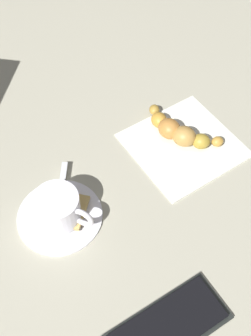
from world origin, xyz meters
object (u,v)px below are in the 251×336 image
object	(u,v)px
saucer	(60,215)
croissant	(178,131)
espresso_cup	(59,208)
cell_phone	(168,327)
teaspoon	(59,210)
sugar_packet	(78,212)
napkin	(183,144)

from	to	relation	value
saucer	croissant	size ratio (longest dim) A/B	1.02
espresso_cup	saucer	bearing A→B (deg)	-76.71
croissant	cell_phone	size ratio (longest dim) A/B	0.73
teaspoon	sugar_packet	distance (m)	0.03
napkin	croissant	bearing A→B (deg)	-75.34
napkin	cell_phone	bearing A→B (deg)	63.21
teaspoon	cell_phone	size ratio (longest dim) A/B	0.74
saucer	croissant	world-z (taller)	croissant
sugar_packet	croissant	xyz separation A→B (m)	(-0.19, -0.09, 0.01)
espresso_cup	croissant	distance (m)	0.24
teaspoon	saucer	bearing A→B (deg)	86.04
saucer	teaspoon	bearing A→B (deg)	-93.96
teaspoon	sugar_packet	world-z (taller)	teaspoon
espresso_cup	sugar_packet	xyz separation A→B (m)	(-0.03, 0.00, -0.02)
espresso_cup	sugar_packet	world-z (taller)	espresso_cup
napkin	cell_phone	size ratio (longest dim) A/B	1.00
napkin	cell_phone	world-z (taller)	cell_phone
napkin	teaspoon	bearing A→B (deg)	15.63
saucer	napkin	xyz separation A→B (m)	(-0.22, -0.07, -0.00)
espresso_cup	cell_phone	bearing A→B (deg)	115.19
cell_phone	teaspoon	bearing A→B (deg)	-65.66
sugar_packet	croissant	size ratio (longest dim) A/B	0.46
sugar_packet	napkin	distance (m)	0.21
espresso_cup	teaspoon	world-z (taller)	espresso_cup
saucer	espresso_cup	world-z (taller)	espresso_cup
teaspoon	espresso_cup	bearing A→B (deg)	93.88
sugar_packet	napkin	world-z (taller)	sugar_packet
espresso_cup	napkin	xyz separation A→B (m)	(-0.22, -0.07, -0.03)
cell_phone	croissant	bearing A→B (deg)	-114.68
cell_phone	sugar_packet	bearing A→B (deg)	-71.07
teaspoon	croissant	xyz separation A→B (m)	(-0.22, -0.08, 0.01)
cell_phone	napkin	bearing A→B (deg)	-116.79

